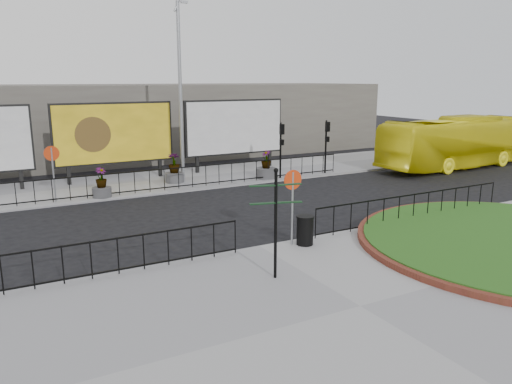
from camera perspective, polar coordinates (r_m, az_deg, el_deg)
ground at (r=16.27m, az=0.34°, el=-6.55°), size 90.00×90.00×0.00m
pavement_near at (r=12.44m, az=11.81°, el=-12.89°), size 30.00×10.00×0.12m
pavement_far at (r=27.03m, az=-12.02°, el=1.15°), size 44.00×6.00×0.12m
railing_near_left at (r=14.04m, az=-21.21°, el=-7.77°), size 10.00×0.10×1.10m
railing_near_right at (r=19.71m, az=17.58°, el=-1.67°), size 9.00×0.10×1.10m
railing_far at (r=24.71m, az=-8.06°, el=1.66°), size 18.00×0.10×1.10m
speed_sign_far at (r=23.24m, az=-22.25°, el=3.25°), size 0.64×0.07×2.47m
speed_sign_near at (r=15.91m, az=4.20°, el=0.15°), size 0.64×0.07×2.47m
billboard_mid at (r=27.21m, az=-15.91°, el=6.43°), size 6.20×0.31×4.10m
billboard_right at (r=29.53m, az=-2.46°, el=7.38°), size 6.20×0.31×4.10m
lamp_post at (r=26.03m, az=-8.63°, el=11.42°), size 0.74×0.18×9.23m
signal_pole_a at (r=26.90m, az=2.90°, el=5.76°), size 0.22×0.26×3.00m
signal_pole_b at (r=28.56m, az=8.07°, el=6.07°), size 0.22×0.26×3.00m
building_backdrop at (r=36.33m, az=-16.79°, el=7.71°), size 40.00×10.00×5.00m
fingerpost_sign at (r=13.18m, az=2.26°, el=-2.37°), size 1.41×0.59×3.03m
litter_bin at (r=16.28m, az=5.62°, el=-4.35°), size 0.58×0.58×0.97m
bus at (r=33.09m, az=21.95°, el=5.26°), size 11.38×3.11×3.14m
planter_a at (r=23.75m, az=-17.24°, el=0.66°), size 0.86×0.86×1.36m
planter_b at (r=26.28m, az=-9.31°, el=2.38°), size 0.96×0.96×1.55m
planter_c at (r=27.01m, az=1.15°, el=2.66°), size 1.08×1.08×1.52m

